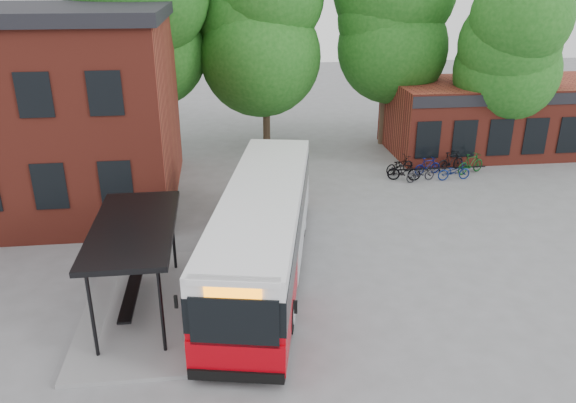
{
  "coord_description": "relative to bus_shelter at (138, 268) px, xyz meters",
  "views": [
    {
      "loc": [
        -1.82,
        -16.42,
        9.73
      ],
      "look_at": [
        0.51,
        2.4,
        2.0
      ],
      "focal_mm": 35.0,
      "sensor_mm": 36.0,
      "label": 1
    }
  ],
  "objects": [
    {
      "name": "tree_2",
      "position": [
        12.5,
        17.0,
        4.05
      ],
      "size": [
        7.92,
        7.92,
        11.0
      ],
      "primitive_type": null,
      "color": "#1A5416",
      "rests_on": "ground"
    },
    {
      "name": "bicycle_7",
      "position": [
        15.56,
        10.99,
        -0.91
      ],
      "size": [
        1.86,
        1.18,
        1.08
      ],
      "primitive_type": "imported",
      "rotation": [
        0.0,
        0.0,
        1.98
      ],
      "color": "#0D4116",
      "rests_on": "ground"
    },
    {
      "name": "bicycle_0",
      "position": [
        11.87,
        11.47,
        -0.99
      ],
      "size": [
        1.85,
        1.29,
        0.92
      ],
      "primitive_type": "imported",
      "rotation": [
        0.0,
        0.0,
        2.0
      ],
      "color": "black",
      "rests_on": "ground"
    },
    {
      "name": "bus_shelter",
      "position": [
        0.0,
        0.0,
        0.0
      ],
      "size": [
        3.6,
        7.0,
        2.9
      ],
      "primitive_type": null,
      "color": "black",
      "rests_on": "ground"
    },
    {
      "name": "bicycle_2",
      "position": [
        12.54,
        10.12,
        -1.02
      ],
      "size": [
        1.72,
        0.97,
        0.86
      ],
      "primitive_type": "imported",
      "rotation": [
        0.0,
        0.0,
        1.84
      ],
      "color": "#232328",
      "rests_on": "ground"
    },
    {
      "name": "tree_0",
      "position": [
        -1.5,
        17.0,
        4.05
      ],
      "size": [
        7.92,
        7.92,
        11.0
      ],
      "primitive_type": null,
      "color": "#1A5416",
      "rests_on": "ground"
    },
    {
      "name": "tree_1",
      "position": [
        5.5,
        18.0,
        3.75
      ],
      "size": [
        7.92,
        7.92,
        10.4
      ],
      "primitive_type": null,
      "color": "#1A5416",
      "rests_on": "ground"
    },
    {
      "name": "bicycle_5",
      "position": [
        14.7,
        11.56,
        -0.93
      ],
      "size": [
        1.79,
        1.05,
        1.04
      ],
      "primitive_type": "imported",
      "rotation": [
        0.0,
        0.0,
        1.92
      ],
      "color": "black",
      "rests_on": "ground"
    },
    {
      "name": "bike_rail",
      "position": [
        13.78,
        11.0,
        -1.26
      ],
      "size": [
        5.2,
        0.1,
        0.38
      ],
      "primitive_type": null,
      "color": "black",
      "rests_on": "ground"
    },
    {
      "name": "bicycle_1",
      "position": [
        11.76,
        10.37,
        -0.95
      ],
      "size": [
        1.72,
        0.84,
        1.0
      ],
      "primitive_type": "imported",
      "rotation": [
        0.0,
        0.0,
        1.34
      ],
      "color": "black",
      "rests_on": "ground"
    },
    {
      "name": "bicycle_4",
      "position": [
        14.3,
        10.14,
        -1.0
      ],
      "size": [
        1.76,
        0.72,
        0.91
      ],
      "primitive_type": "imported",
      "rotation": [
        0.0,
        0.0,
        1.64
      ],
      "color": "navy",
      "rests_on": "ground"
    },
    {
      "name": "ground",
      "position": [
        4.5,
        1.0,
        -1.45
      ],
      "size": [
        100.0,
        100.0,
        0.0
      ],
      "primitive_type": "plane",
      "color": "slate"
    },
    {
      "name": "city_bus",
      "position": [
        3.99,
        1.9,
        0.1
      ],
      "size": [
        4.98,
        12.45,
        3.09
      ],
      "primitive_type": null,
      "rotation": [
        0.0,
        0.0,
        -0.2
      ],
      "color": "#AD020C",
      "rests_on": "ground"
    },
    {
      "name": "bicycle_3",
      "position": [
        13.27,
        11.11,
        -0.99
      ],
      "size": [
        1.59,
        0.77,
        0.92
      ],
      "primitive_type": "imported",
      "rotation": [
        0.0,
        0.0,
        1.8
      ],
      "color": "#051152",
      "rests_on": "ground"
    },
    {
      "name": "shop_row",
      "position": [
        19.5,
        15.0,
        0.55
      ],
      "size": [
        14.0,
        6.2,
        4.0
      ],
      "primitive_type": null,
      "color": "maroon",
      "rests_on": "ground"
    },
    {
      "name": "tree_3",
      "position": [
        17.5,
        13.0,
        3.19
      ],
      "size": [
        7.04,
        7.04,
        9.28
      ],
      "primitive_type": null,
      "color": "#1A5416",
      "rests_on": "ground"
    }
  ]
}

